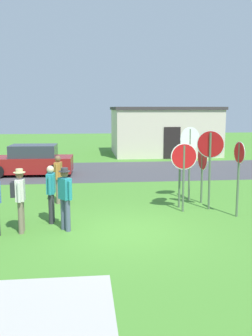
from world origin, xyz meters
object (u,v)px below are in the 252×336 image
at_px(person_with_sunhat, 20,196).
at_px(person_holding_notes, 65,195).
at_px(person_in_dark_shirt, 51,191).
at_px(stop_sign_low_front, 210,155).
at_px(stop_sign_nearest, 184,165).
at_px(stop_sign_leaning_left, 180,164).
at_px(stop_sign_tallest, 190,150).
at_px(parked_car_on_street, 30,161).
at_px(stop_sign_center_cluster, 202,163).
at_px(stop_sign_rear_right, 239,167).
at_px(person_in_teal, 58,177).

height_order(person_with_sunhat, person_holding_notes, same).
height_order(person_with_sunhat, person_in_dark_shirt, person_with_sunhat).
bearing_deg(person_in_dark_shirt, stop_sign_low_front, 10.03).
xyz_separation_m(stop_sign_low_front, stop_sign_nearest, (-0.90, -0.13, -0.30)).
relative_size(stop_sign_leaning_left, person_with_sunhat, 1.24).
xyz_separation_m(stop_sign_low_front, person_in_dark_shirt, (-5.02, -0.89, -0.88)).
bearing_deg(stop_sign_tallest, parked_car_on_street, 137.40).
bearing_deg(stop_sign_leaning_left, stop_sign_center_cluster, 29.98).
bearing_deg(stop_sign_nearest, parked_car_on_street, 128.32).
relative_size(parked_car_on_street, person_in_dark_shirt, 2.58).
distance_m(person_in_dark_shirt, person_holding_notes, 0.87).
bearing_deg(stop_sign_center_cluster, stop_sign_low_front, -92.44).
height_order(stop_sign_center_cluster, person_holding_notes, stop_sign_center_cluster).
bearing_deg(stop_sign_nearest, person_in_dark_shirt, -169.55).
distance_m(stop_sign_low_front, person_holding_notes, 4.93).
bearing_deg(stop_sign_nearest, stop_sign_leaning_left, 90.31).
bearing_deg(person_holding_notes, stop_sign_rear_right, 8.47).
xyz_separation_m(parked_car_on_street, stop_sign_rear_right, (7.40, -8.19, 0.88)).
relative_size(stop_sign_leaning_left, person_in_dark_shirt, 1.28).
height_order(stop_sign_rear_right, stop_sign_nearest, stop_sign_rear_right).
height_order(stop_sign_tallest, person_with_sunhat, stop_sign_tallest).
distance_m(stop_sign_low_front, stop_sign_rear_right, 1.09).
bearing_deg(person_holding_notes, stop_sign_center_cluster, 28.89).
height_order(stop_sign_center_cluster, stop_sign_tallest, stop_sign_tallest).
bearing_deg(stop_sign_tallest, person_with_sunhat, -150.92).
xyz_separation_m(stop_sign_rear_right, person_with_sunhat, (-6.38, -0.83, -0.55)).
xyz_separation_m(person_in_dark_shirt, person_in_teal, (0.05, 2.30, 0.00)).
bearing_deg(person_with_sunhat, stop_sign_tallest, 29.08).
distance_m(person_with_sunhat, person_in_dark_shirt, 1.10).
bearing_deg(stop_sign_tallest, stop_sign_center_cluster, -52.72).
bearing_deg(stop_sign_nearest, person_in_teal, 159.29).
bearing_deg(person_holding_notes, stop_sign_tallest, 34.95).
bearing_deg(person_in_dark_shirt, parked_car_on_street, 102.16).
xyz_separation_m(stop_sign_rear_right, stop_sign_nearest, (-1.51, 0.73, -0.03)).
bearing_deg(person_holding_notes, person_with_sunhat, -177.44).
distance_m(stop_sign_center_cluster, stop_sign_tallest, 0.71).
height_order(stop_sign_leaning_left, person_with_sunhat, stop_sign_leaning_left).
bearing_deg(person_in_dark_shirt, stop_sign_rear_right, 0.29).
distance_m(stop_sign_nearest, person_in_dark_shirt, 4.23).
height_order(stop_sign_center_cluster, person_in_dark_shirt, stop_sign_center_cluster).
bearing_deg(stop_sign_rear_right, stop_sign_low_front, 125.43).
bearing_deg(person_with_sunhat, person_holding_notes, 2.56).
relative_size(stop_sign_center_cluster, stop_sign_tallest, 0.77).
xyz_separation_m(stop_sign_low_front, stop_sign_tallest, (-0.30, 1.36, 0.02)).
bearing_deg(person_holding_notes, stop_sign_low_front, 19.62).
xyz_separation_m(stop_sign_rear_right, person_in_teal, (-5.58, 2.27, -0.61)).
relative_size(stop_sign_center_cluster, person_with_sunhat, 1.19).
relative_size(stop_sign_rear_right, person_in_dark_shirt, 1.38).
height_order(stop_sign_rear_right, stop_sign_tallest, stop_sign_tallest).
height_order(parked_car_on_street, person_with_sunhat, person_with_sunhat).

